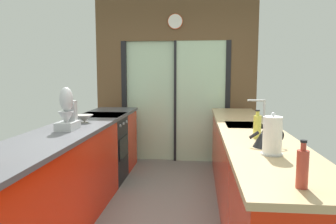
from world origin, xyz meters
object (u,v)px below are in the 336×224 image
Objects in this scene: kettle at (265,136)px; soap_bottle_near at (302,168)px; soap_bottle_far at (257,126)px; paper_towel_roll at (272,136)px; oven_range at (103,148)px; stand_mixer at (67,113)px; mixing_bowl at (84,118)px.

soap_bottle_near reaches higher than kettle.
soap_bottle_far is 0.84× the size of paper_towel_roll.
kettle is 0.34m from soap_bottle_far.
oven_range is 2.19× the size of stand_mixer.
stand_mixer reaches higher than mixing_bowl.
stand_mixer is 1.88m from kettle.
kettle is at bearing 89.58° from paper_towel_roll.
mixing_bowl is at bearing 132.70° from soap_bottle_near.
kettle is at bearing -18.27° from stand_mixer.
soap_bottle_far is at bearing -21.80° from mixing_bowl.
stand_mixer is at bearing 155.22° from paper_towel_roll.
oven_range is 2.37m from soap_bottle_far.
soap_bottle_near is at bearing -55.80° from oven_range.
paper_towel_roll is at bearing -90.42° from kettle.
oven_range is 3.77× the size of soap_bottle_far.
mixing_bowl is at bearing 144.22° from paper_towel_roll.
soap_bottle_far is at bearing -8.03° from stand_mixer.
mixing_bowl is 0.82× the size of soap_bottle_far.
soap_bottle_far is 0.57m from paper_towel_roll.
oven_range is at bearing 131.95° from paper_towel_roll.
mixing_bowl is at bearing 90.00° from stand_mixer.
oven_range is 4.62× the size of mixing_bowl.
soap_bottle_near is at bearing -39.51° from stand_mixer.
paper_towel_roll reaches higher than soap_bottle_near.
paper_towel_roll is (0.00, -0.57, 0.03)m from soap_bottle_far.
oven_range is 3.55× the size of kettle.
stand_mixer is at bearing 171.97° from soap_bottle_far.
oven_range is 3.17× the size of paper_towel_roll.
stand_mixer is 1.78× the size of soap_bottle_near.
stand_mixer is at bearing 140.49° from soap_bottle_near.
paper_towel_roll is at bearing -35.78° from mixing_bowl.
stand_mixer reaches higher than soap_bottle_near.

